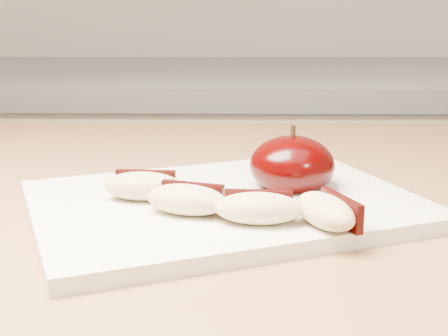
{
  "coord_description": "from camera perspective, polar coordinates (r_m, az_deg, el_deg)",
  "views": [
    {
      "loc": [
        -0.05,
        -0.08,
        1.06
      ],
      "look_at": [
        -0.06,
        0.41,
        0.94
      ],
      "focal_mm": 50.0,
      "sensor_mm": 36.0,
      "label": 1
    }
  ],
  "objects": [
    {
      "name": "apple_wedge_a",
      "position": [
        0.51,
        -7.41,
        -1.61
      ],
      "size": [
        0.07,
        0.04,
        0.02
      ],
      "rotation": [
        0.0,
        0.0,
        -0.06
      ],
      "color": "tan",
      "rests_on": "cutting_board"
    },
    {
      "name": "apple_wedge_d",
      "position": [
        0.45,
        9.39,
        -3.88
      ],
      "size": [
        0.05,
        0.07,
        0.02
      ],
      "rotation": [
        0.0,
        0.0,
        -1.19
      ],
      "color": "tan",
      "rests_on": "cutting_board"
    },
    {
      "name": "apple_wedge_c",
      "position": [
        0.45,
        3.16,
        -3.65
      ],
      "size": [
        0.07,
        0.03,
        0.02
      ],
      "rotation": [
        0.0,
        0.0,
        -0.05
      ],
      "color": "tan",
      "rests_on": "cutting_board"
    },
    {
      "name": "apple_wedge_b",
      "position": [
        0.47,
        -3.38,
        -2.86
      ],
      "size": [
        0.07,
        0.05,
        0.02
      ],
      "rotation": [
        0.0,
        0.0,
        -0.3
      ],
      "color": "tan",
      "rests_on": "cutting_board"
    },
    {
      "name": "back_cabinet",
      "position": [
        1.41,
        3.04,
        -10.27
      ],
      "size": [
        2.4,
        0.62,
        0.94
      ],
      "color": "silver",
      "rests_on": "ground"
    },
    {
      "name": "apple_half",
      "position": [
        0.54,
        6.24,
        0.23
      ],
      "size": [
        0.09,
        0.09,
        0.06
      ],
      "rotation": [
        0.0,
        0.0,
        -0.32
      ],
      "color": "black",
      "rests_on": "cutting_board"
    },
    {
      "name": "cutting_board",
      "position": [
        0.51,
        -0.0,
        -3.35
      ],
      "size": [
        0.37,
        0.32,
        0.01
      ],
      "primitive_type": "cube",
      "rotation": [
        0.0,
        0.0,
        0.39
      ],
      "color": "silver",
      "rests_on": "island_counter"
    }
  ]
}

